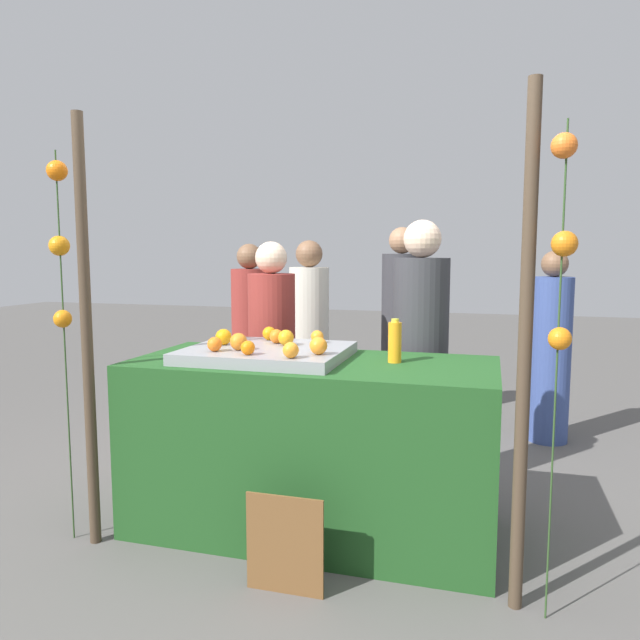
% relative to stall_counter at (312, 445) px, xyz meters
% --- Properties ---
extents(ground_plane, '(24.00, 24.00, 0.00)m').
position_rel_stall_counter_xyz_m(ground_plane, '(0.00, 0.00, -0.46)').
color(ground_plane, '#565451').
extents(stall_counter, '(1.91, 0.84, 0.92)m').
position_rel_stall_counter_xyz_m(stall_counter, '(0.00, 0.00, 0.00)').
color(stall_counter, '#1E4C1E').
rests_on(stall_counter, ground_plane).
extents(orange_tray, '(0.84, 0.70, 0.06)m').
position_rel_stall_counter_xyz_m(orange_tray, '(-0.25, 0.00, 0.49)').
color(orange_tray, gray).
rests_on(orange_tray, stall_counter).
extents(orange_0, '(0.08, 0.08, 0.08)m').
position_rel_stall_counter_xyz_m(orange_0, '(-0.34, 0.25, 0.56)').
color(orange_0, orange).
rests_on(orange_0, orange_tray).
extents(orange_1, '(0.07, 0.07, 0.07)m').
position_rel_stall_counter_xyz_m(orange_1, '(-0.26, -0.25, 0.56)').
color(orange_1, orange).
rests_on(orange_1, orange_tray).
extents(orange_2, '(0.09, 0.09, 0.09)m').
position_rel_stall_counter_xyz_m(orange_2, '(-0.18, 0.09, 0.56)').
color(orange_2, orange).
rests_on(orange_2, orange_tray).
extents(orange_3, '(0.08, 0.08, 0.08)m').
position_rel_stall_counter_xyz_m(orange_3, '(-0.47, -0.20, 0.56)').
color(orange_3, orange).
rests_on(orange_3, orange_tray).
extents(orange_4, '(0.09, 0.09, 0.09)m').
position_rel_stall_counter_xyz_m(orange_4, '(0.08, -0.14, 0.57)').
color(orange_4, orange).
rests_on(orange_4, orange_tray).
extents(orange_5, '(0.09, 0.09, 0.09)m').
position_rel_stall_counter_xyz_m(orange_5, '(-0.36, -0.13, 0.57)').
color(orange_5, orange).
rests_on(orange_5, orange_tray).
extents(orange_6, '(0.09, 0.09, 0.09)m').
position_rel_stall_counter_xyz_m(orange_6, '(-0.52, 0.02, 0.57)').
color(orange_6, orange).
rests_on(orange_6, orange_tray).
extents(orange_7, '(0.08, 0.08, 0.08)m').
position_rel_stall_counter_xyz_m(orange_7, '(-0.02, -0.28, 0.56)').
color(orange_7, orange).
rests_on(orange_7, orange_tray).
extents(orange_8, '(0.07, 0.07, 0.07)m').
position_rel_stall_counter_xyz_m(orange_8, '(-0.04, 0.22, 0.56)').
color(orange_8, orange).
rests_on(orange_8, orange_tray).
extents(orange_9, '(0.08, 0.08, 0.08)m').
position_rel_stall_counter_xyz_m(orange_9, '(-0.25, 0.15, 0.56)').
color(orange_9, orange).
rests_on(orange_9, orange_tray).
extents(juice_bottle, '(0.07, 0.07, 0.23)m').
position_rel_stall_counter_xyz_m(juice_bottle, '(0.43, 0.07, 0.57)').
color(juice_bottle, orange).
rests_on(juice_bottle, stall_counter).
extents(chalkboard_sign, '(0.35, 0.03, 0.46)m').
position_rel_stall_counter_xyz_m(chalkboard_sign, '(0.06, -0.63, -0.24)').
color(chalkboard_sign, brown).
rests_on(chalkboard_sign, ground_plane).
extents(vendor_left, '(0.31, 0.31, 1.56)m').
position_rel_stall_counter_xyz_m(vendor_left, '(-0.50, 0.72, 0.27)').
color(vendor_left, maroon).
rests_on(vendor_left, ground_plane).
extents(vendor_right, '(0.34, 0.34, 1.68)m').
position_rel_stall_counter_xyz_m(vendor_right, '(0.49, 0.67, 0.32)').
color(vendor_right, '#333338').
rests_on(vendor_right, ground_plane).
extents(crowd_person_0, '(0.31, 0.31, 1.56)m').
position_rel_stall_counter_xyz_m(crowd_person_0, '(-1.06, 1.69, 0.27)').
color(crowd_person_0, maroon).
rests_on(crowd_person_0, ground_plane).
extents(crowd_person_1, '(0.32, 0.32, 1.59)m').
position_rel_stall_counter_xyz_m(crowd_person_1, '(-0.50, 1.58, 0.28)').
color(crowd_person_1, beige).
rests_on(crowd_person_1, ground_plane).
extents(crowd_person_2, '(0.30, 0.30, 1.50)m').
position_rel_stall_counter_xyz_m(crowd_person_2, '(1.36, 1.96, 0.24)').
color(crowd_person_2, '#384C8C').
rests_on(crowd_person_2, ground_plane).
extents(crowd_person_3, '(0.34, 0.34, 1.71)m').
position_rel_stall_counter_xyz_m(crowd_person_3, '(0.14, 2.24, 0.33)').
color(crowd_person_3, '#333338').
rests_on(crowd_person_3, ground_plane).
extents(canopy_post_left, '(0.06, 0.06, 2.16)m').
position_rel_stall_counter_xyz_m(canopy_post_left, '(-1.03, -0.46, 0.62)').
color(canopy_post_left, '#473828').
rests_on(canopy_post_left, ground_plane).
extents(canopy_post_right, '(0.06, 0.06, 2.16)m').
position_rel_stall_counter_xyz_m(canopy_post_right, '(1.03, -0.46, 0.62)').
color(canopy_post_right, '#473828').
rests_on(canopy_post_right, ground_plane).
extents(garland_strand_left, '(0.12, 0.11, 1.99)m').
position_rel_stall_counter_xyz_m(garland_strand_left, '(-1.17, -0.46, 1.07)').
color(garland_strand_left, '#2D4C23').
rests_on(garland_strand_left, ground_plane).
extents(garland_strand_right, '(0.11, 0.10, 1.99)m').
position_rel_stall_counter_xyz_m(garland_strand_right, '(1.15, -0.52, 1.06)').
color(garland_strand_right, '#2D4C23').
rests_on(garland_strand_right, ground_plane).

